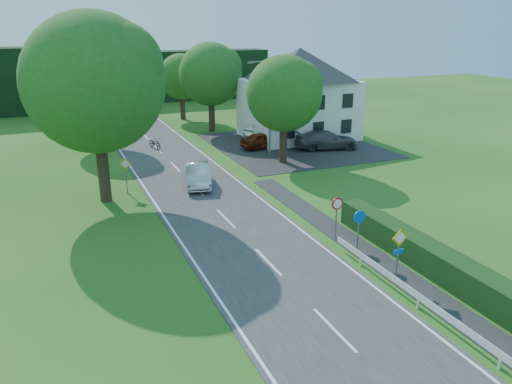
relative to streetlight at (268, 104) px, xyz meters
name	(u,v)px	position (x,y,z in m)	size (l,w,h in m)	color
road	(215,208)	(-8.06, -10.00, -4.44)	(7.00, 80.00, 0.04)	#313134
parking_pad	(293,145)	(3.94, 3.00, -4.44)	(14.00, 16.00, 0.04)	black
line_edge_left	(163,215)	(-11.31, -10.00, -4.42)	(0.12, 80.00, 0.01)	white
line_edge_right	(263,200)	(-4.81, -10.00, -4.42)	(0.12, 80.00, 0.01)	white
line_centre	(215,207)	(-8.06, -10.00, -4.42)	(0.12, 80.00, 0.01)	white
tree_main	(97,110)	(-14.06, -6.00, 1.36)	(9.40, 9.40, 11.64)	#215218
tree_left_far	(91,99)	(-13.06, 10.00, -0.17)	(7.00, 7.00, 8.58)	#215218
tree_right_far	(211,88)	(-1.06, 12.00, 0.08)	(7.40, 7.40, 9.09)	#215218
tree_left_back	(85,87)	(-12.56, 22.00, -0.43)	(6.60, 6.60, 8.07)	#215218
tree_right_back	(182,87)	(-2.06, 20.00, -0.68)	(6.20, 6.20, 7.56)	#215218
tree_right_mid	(284,110)	(0.44, -2.00, -0.17)	(7.00, 7.00, 8.58)	#215218
treeline_right	(167,76)	(-0.06, 36.00, -0.96)	(30.00, 5.00, 7.00)	black
house_white	(299,93)	(5.94, 6.00, -0.06)	(10.60, 8.40, 8.60)	silver
streetlight	(268,104)	(0.00, 0.00, 0.00)	(2.03, 0.18, 8.00)	slate
sign_priority_right	(399,246)	(-3.76, -22.02, -2.67)	(0.78, 0.09, 2.59)	slate
sign_roundabout	(359,224)	(-3.76, -19.02, -2.79)	(0.64, 0.08, 2.37)	slate
sign_speed_limit	(337,209)	(-3.76, -17.03, -2.70)	(0.64, 0.11, 2.37)	slate
sign_priority_left	(126,169)	(-12.56, -5.02, -2.75)	(0.78, 0.09, 2.44)	slate
moving_car	(197,175)	(-7.76, -5.28, -3.66)	(1.62, 4.65, 1.53)	silver
motorcycle	(155,143)	(-8.25, 6.53, -3.89)	(0.71, 2.04, 1.07)	black
parked_car_red	(264,140)	(0.91, 3.00, -3.70)	(1.71, 4.26, 1.45)	maroon
parked_car_silver_a	(268,129)	(3.03, 6.84, -3.59)	(1.77, 5.08, 1.67)	silver
parked_car_grey	(326,140)	(5.99, 0.54, -3.61)	(2.29, 5.63, 1.63)	#48494C
parked_car_silver_b	(305,134)	(5.62, 4.00, -3.73)	(2.32, 5.03, 1.40)	#AEB0B6
parasol	(254,134)	(0.77, 5.00, -3.50)	(2.02, 2.06, 1.86)	#AE300D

